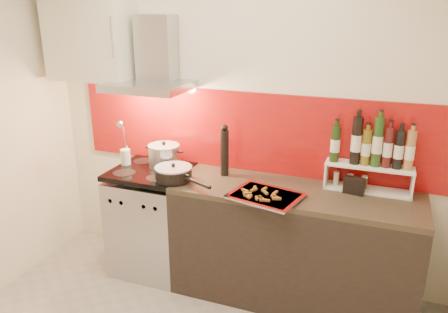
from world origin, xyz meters
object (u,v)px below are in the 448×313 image
at_px(saute_pan, 174,173).
at_px(baking_tray, 265,196).
at_px(pepper_mill, 225,151).
at_px(stock_pot, 164,156).
at_px(range_stove, 153,221).
at_px(counter, 293,245).

distance_m(saute_pan, baking_tray, 0.74).
bearing_deg(saute_pan, pepper_mill, 37.94).
bearing_deg(baking_tray, stock_pot, 162.94).
distance_m(stock_pot, saute_pan, 0.30).
height_order(range_stove, counter, range_stove).
relative_size(stock_pot, saute_pan, 0.50).
xyz_separation_m(pepper_mill, baking_tray, (0.42, -0.31, -0.18)).
bearing_deg(range_stove, pepper_mill, 11.11).
bearing_deg(pepper_mill, baking_tray, -36.81).
height_order(stock_pot, baking_tray, stock_pot).
height_order(counter, baking_tray, baking_tray).
height_order(range_stove, stock_pot, stock_pot).
xyz_separation_m(range_stove, counter, (1.20, 0.00, 0.01)).
bearing_deg(saute_pan, range_stove, 155.61).
xyz_separation_m(range_stove, stock_pot, (0.09, 0.09, 0.56)).
bearing_deg(baking_tray, range_stove, 169.20).
bearing_deg(counter, saute_pan, -171.61).
xyz_separation_m(counter, baking_tray, (-0.17, -0.20, 0.47)).
xyz_separation_m(range_stove, baking_tray, (1.03, -0.20, 0.47)).
distance_m(pepper_mill, baking_tray, 0.56).
bearing_deg(baking_tray, saute_pan, 174.92).
relative_size(saute_pan, baking_tray, 0.96).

